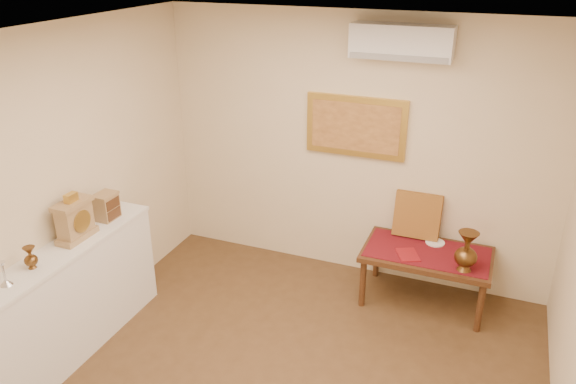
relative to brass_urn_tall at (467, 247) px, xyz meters
The scene contains 16 objects.
ceiling 2.81m from the brass_urn_tall, 125.76° to the right, with size 4.50×4.50×0.00m, color white.
wall_back 1.45m from the brass_urn_tall, 154.34° to the left, with size 4.00×0.02×2.70m, color beige.
wall_left 3.66m from the brass_urn_tall, 152.44° to the right, with size 0.02×4.50×2.70m, color beige.
candlestick 3.73m from the brass_urn_tall, 144.46° to the right, with size 0.09×0.09×0.19m, color silver, non-canonical shape.
brass_urn_small 3.60m from the brass_urn_tall, 147.75° to the right, with size 0.10×0.10×0.23m, color brown, non-canonical shape.
table_cloth 0.47m from the brass_urn_tall, 149.50° to the left, with size 1.14×0.59×0.01m, color maroon.
brass_urn_tall is the anchor object (origin of this frame).
plate 0.56m from the brass_urn_tall, 127.50° to the left, with size 0.19×0.19×0.01m, color white.
menu 0.56m from the brass_urn_tall, behind, with size 0.18×0.25×0.01m, color maroon.
cushion 0.72m from the brass_urn_tall, 136.45° to the left, with size 0.45×0.10×0.45m, color maroon.
display_ledge 3.47m from the brass_urn_tall, 151.10° to the right, with size 0.37×2.02×0.98m.
mantel_clock 3.36m from the brass_urn_tall, 155.05° to the right, with size 0.17×0.36×0.41m.
wooden_chest 3.21m from the brass_urn_tall, 161.57° to the right, with size 0.16×0.21×0.24m.
low_table 0.51m from the brass_urn_tall, 149.50° to the left, with size 1.20×0.70×0.55m.
painting 1.55m from the brass_urn_tall, 155.40° to the left, with size 1.00×0.06×0.60m.
ac_unit 1.90m from the brass_urn_tall, 150.93° to the left, with size 0.90×0.25×0.30m.
Camera 1 is at (1.33, -2.93, 3.23)m, focal length 35.00 mm.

